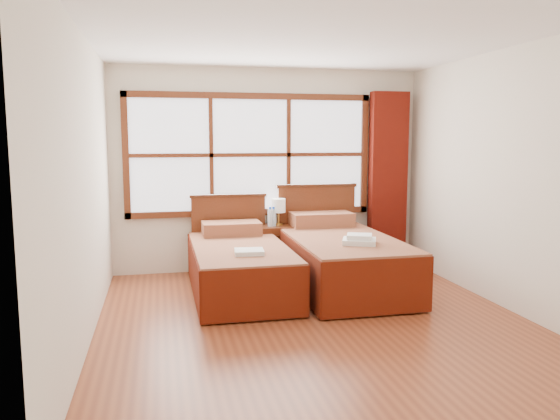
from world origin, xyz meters
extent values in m
plane|color=brown|center=(0.00, 0.00, 0.00)|extent=(4.50, 4.50, 0.00)
plane|color=white|center=(0.00, 0.00, 2.60)|extent=(4.50, 4.50, 0.00)
plane|color=silver|center=(0.00, 2.25, 1.30)|extent=(4.00, 0.00, 4.00)
plane|color=silver|center=(-2.00, 0.00, 1.30)|extent=(0.00, 4.50, 4.50)
plane|color=silver|center=(2.00, 0.00, 1.30)|extent=(0.00, 4.50, 4.50)
cube|color=white|center=(-0.25, 2.22, 1.50)|extent=(3.00, 0.02, 1.40)
cube|color=#572713|center=(-0.25, 2.20, 0.76)|extent=(3.16, 0.06, 0.08)
cube|color=#572713|center=(-0.25, 2.20, 2.24)|extent=(3.16, 0.06, 0.08)
cube|color=#572713|center=(-1.79, 2.20, 1.50)|extent=(0.08, 0.06, 1.56)
cube|color=#572713|center=(1.29, 2.20, 1.50)|extent=(0.08, 0.06, 1.56)
cube|color=#572713|center=(-0.75, 2.20, 1.50)|extent=(0.05, 0.05, 1.40)
cube|color=#572713|center=(0.25, 2.20, 1.50)|extent=(0.05, 0.05, 1.40)
cube|color=#572713|center=(-0.25, 2.20, 1.50)|extent=(3.00, 0.05, 0.05)
cube|color=#5F1209|center=(1.60, 2.11, 1.17)|extent=(0.50, 0.16, 2.30)
cube|color=#411D0D|center=(-0.55, 1.13, 0.15)|extent=(0.90, 1.80, 0.29)
cube|color=#64150E|center=(-0.55, 1.13, 0.42)|extent=(1.01, 2.00, 0.24)
cube|color=#601A0A|center=(-1.05, 1.13, 0.27)|extent=(0.03, 2.00, 0.50)
cube|color=#601A0A|center=(-0.05, 1.13, 0.27)|extent=(0.03, 2.00, 0.50)
cube|color=#601A0A|center=(-0.55, 0.14, 0.27)|extent=(1.01, 0.03, 0.50)
cube|color=#64150E|center=(-0.55, 1.85, 0.62)|extent=(0.71, 0.41, 0.16)
cube|color=#572713|center=(-0.55, 2.14, 0.49)|extent=(0.94, 0.06, 0.98)
cube|color=#411D0D|center=(-0.55, 2.14, 0.99)|extent=(0.98, 0.08, 0.04)
cube|color=#411D0D|center=(0.62, 1.13, 0.16)|extent=(1.00, 2.00, 0.33)
cube|color=#64150E|center=(0.62, 1.13, 0.46)|extent=(1.12, 2.21, 0.27)
cube|color=#601A0A|center=(0.06, 1.13, 0.30)|extent=(0.03, 2.21, 0.55)
cube|color=#601A0A|center=(1.17, 1.13, 0.30)|extent=(0.03, 2.21, 0.55)
cube|color=#601A0A|center=(0.62, 0.03, 0.30)|extent=(1.12, 0.03, 0.55)
cube|color=#64150E|center=(0.62, 1.93, 0.68)|extent=(0.78, 0.46, 0.17)
cube|color=#572713|center=(0.62, 2.14, 0.54)|extent=(1.04, 0.06, 1.08)
cube|color=#411D0D|center=(0.62, 2.14, 1.10)|extent=(1.08, 0.08, 0.04)
cube|color=#572713|center=(0.01, 2.00, 0.30)|extent=(0.46, 0.40, 0.61)
cube|color=#411D0D|center=(0.01, 1.79, 0.18)|extent=(0.40, 0.02, 0.18)
cube|color=#411D0D|center=(0.01, 1.79, 0.43)|extent=(0.40, 0.02, 0.18)
sphere|color=#B4963D|center=(0.01, 1.77, 0.18)|extent=(0.03, 0.03, 0.03)
sphere|color=#B4963D|center=(0.01, 1.77, 0.43)|extent=(0.03, 0.03, 0.03)
cube|color=white|center=(-0.52, 0.68, 0.56)|extent=(0.32, 0.28, 0.05)
cube|color=white|center=(0.66, 0.67, 0.62)|extent=(0.43, 0.41, 0.05)
cube|color=white|center=(0.66, 0.67, 0.67)|extent=(0.33, 0.31, 0.05)
cylinder|color=gold|center=(0.08, 2.03, 0.62)|extent=(0.11, 0.11, 0.02)
cylinder|color=gold|center=(0.08, 2.03, 0.70)|extent=(0.02, 0.02, 0.15)
cylinder|color=silver|center=(0.08, 2.03, 0.86)|extent=(0.18, 0.18, 0.18)
cylinder|color=#C3E4FB|center=(-0.05, 1.95, 0.72)|extent=(0.07, 0.07, 0.22)
cylinder|color=#1847B7|center=(-0.05, 1.95, 0.84)|extent=(0.03, 0.03, 0.03)
cylinder|color=#C3E4FB|center=(0.00, 1.97, 0.71)|extent=(0.06, 0.06, 0.22)
cylinder|color=#1847B7|center=(0.00, 1.97, 0.84)|extent=(0.03, 0.03, 0.03)
camera|label=1|loc=(-1.39, -4.72, 1.71)|focal=35.00mm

